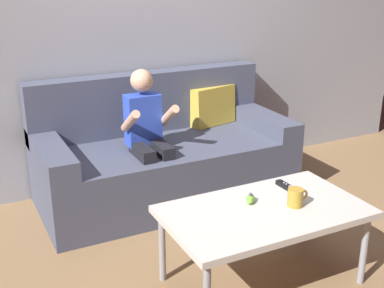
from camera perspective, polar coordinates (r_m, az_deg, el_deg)
ground_plane at (r=2.93m, az=5.95°, el=-13.76°), size 9.95×9.95×0.00m
wall_back at (r=3.78m, az=-5.69°, el=14.15°), size 4.97×0.05×2.50m
couch at (r=3.64m, az=-3.13°, el=-1.42°), size 1.76×0.80×0.86m
person_seated_on_couch at (r=3.33m, az=-4.93°, el=1.13°), size 0.32×0.39×0.97m
coffee_table at (r=2.65m, az=8.12°, el=-7.89°), size 1.03×0.60×0.43m
game_remote_black_near_edge at (r=2.87m, az=10.47°, el=-4.65°), size 0.04×0.14×0.03m
nunchuk_lime at (r=2.68m, az=6.56°, el=-6.13°), size 0.09×0.10×0.05m
coffee_mug at (r=2.67m, az=11.55°, el=-5.88°), size 0.12×0.08×0.09m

